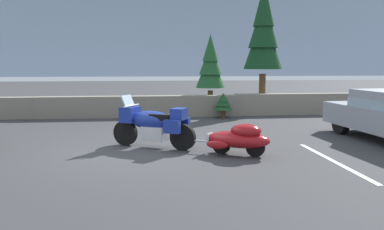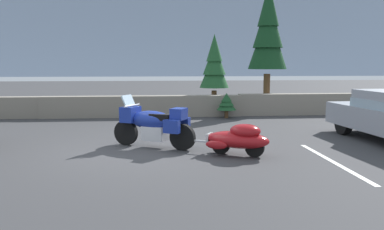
{
  "view_description": "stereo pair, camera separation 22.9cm",
  "coord_description": "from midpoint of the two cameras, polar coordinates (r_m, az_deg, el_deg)",
  "views": [
    {
      "loc": [
        0.29,
        -9.68,
        2.15
      ],
      "look_at": [
        1.45,
        0.23,
        0.85
      ],
      "focal_mm": 37.21,
      "sensor_mm": 36.0,
      "label": 1
    },
    {
      "loc": [
        0.52,
        -9.7,
        2.15
      ],
      "look_at": [
        1.45,
        0.23,
        0.85
      ],
      "focal_mm": 37.21,
      "sensor_mm": 36.0,
      "label": 2
    }
  ],
  "objects": [
    {
      "name": "parking_stripe_marker",
      "position": [
        9.36,
        18.92,
        -6.24
      ],
      "size": [
        0.12,
        3.6,
        0.01
      ],
      "primitive_type": "cube",
      "color": "silver",
      "rests_on": "ground"
    },
    {
      "name": "ground_plane",
      "position": [
        9.93,
        -8.88,
        -5.17
      ],
      "size": [
        80.0,
        80.0,
        0.0
      ],
      "primitive_type": "plane",
      "color": "#38383A"
    },
    {
      "name": "touring_motorcycle",
      "position": [
        10.18,
        -6.27,
        -1.25
      ],
      "size": [
        2.09,
        1.4,
        1.33
      ],
      "color": "black",
      "rests_on": "ground"
    },
    {
      "name": "pine_tree_tall",
      "position": [
        18.68,
        9.86,
        11.84
      ],
      "size": [
        1.75,
        1.75,
        5.79
      ],
      "color": "brown",
      "rests_on": "ground"
    },
    {
      "name": "stone_guard_wall",
      "position": [
        16.18,
        -7.31,
        1.26
      ],
      "size": [
        24.0,
        0.6,
        0.89
      ],
      "color": "gray",
      "rests_on": "ground"
    },
    {
      "name": "car_shaped_trailer",
      "position": [
        9.36,
        6.02,
        -3.32
      ],
      "size": [
        2.1,
        1.39,
        0.76
      ],
      "color": "black",
      "rests_on": "ground"
    },
    {
      "name": "pine_tree_secondary",
      "position": [
        17.21,
        2.28,
        7.33
      ],
      "size": [
        1.26,
        1.26,
        3.39
      ],
      "color": "brown",
      "rests_on": "ground"
    },
    {
      "name": "pine_sapling_near",
      "position": [
        15.74,
        4.08,
        1.83
      ],
      "size": [
        0.77,
        0.77,
        0.99
      ],
      "color": "brown",
      "rests_on": "ground"
    },
    {
      "name": "distant_ridgeline",
      "position": [
        106.24,
        -6.99,
        10.52
      ],
      "size": [
        240.0,
        80.0,
        16.0
      ],
      "primitive_type": "cube",
      "color": "#8C9EB7",
      "rests_on": "ground"
    }
  ]
}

